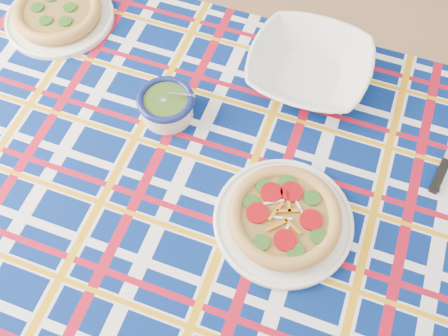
% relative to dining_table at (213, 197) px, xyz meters
% --- Properties ---
extents(floor, '(4.00, 4.00, 0.00)m').
position_rel_dining_table_xyz_m(floor, '(0.45, 0.15, -0.70)').
color(floor, '#996F4F').
rests_on(floor, ground).
extents(dining_table, '(1.77, 1.23, 0.77)m').
position_rel_dining_table_xyz_m(dining_table, '(0.00, 0.00, 0.00)').
color(dining_table, brown).
rests_on(dining_table, floor).
extents(tablecloth, '(1.81, 1.27, 0.11)m').
position_rel_dining_table_xyz_m(tablecloth, '(0.00, 0.00, 0.03)').
color(tablecloth, navy).
rests_on(tablecloth, dining_table).
extents(main_focaccia_plate, '(0.34, 0.34, 0.06)m').
position_rel_dining_table_xyz_m(main_focaccia_plate, '(0.17, -0.06, 0.11)').
color(main_focaccia_plate, olive).
rests_on(main_focaccia_plate, tablecloth).
extents(pesto_bowl, '(0.17, 0.17, 0.08)m').
position_rel_dining_table_xyz_m(pesto_bowl, '(-0.15, 0.16, 0.12)').
color(pesto_bowl, '#243F11').
rests_on(pesto_bowl, tablecloth).
extents(serving_bowl, '(0.34, 0.34, 0.07)m').
position_rel_dining_table_xyz_m(serving_bowl, '(0.16, 0.34, 0.12)').
color(serving_bowl, white).
rests_on(serving_bowl, tablecloth).
extents(second_focaccia_plate, '(0.37, 0.37, 0.05)m').
position_rel_dining_table_xyz_m(second_focaccia_plate, '(-0.52, 0.40, 0.11)').
color(second_focaccia_plate, olive).
rests_on(second_focaccia_plate, tablecloth).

